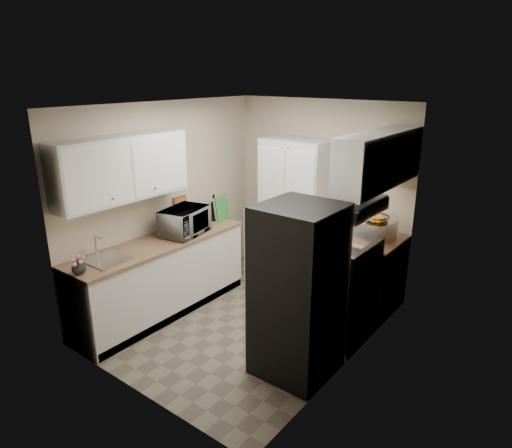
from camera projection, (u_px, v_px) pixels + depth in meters
The scene contains 16 objects.
ground at pixel (248, 321), 5.43m from camera, with size 3.20×3.20×0.00m, color #665B4C.
room_shell at pixel (245, 189), 4.91m from camera, with size 2.64×3.24×2.52m.
pantry_cabinet at pixel (296, 213), 6.22m from camera, with size 0.90×0.55×2.00m, color silver.
base_cabinet_left at pixel (162, 278), 5.54m from camera, with size 0.60×2.30×0.88m, color silver.
countertop_left at pixel (159, 243), 5.39m from camera, with size 0.63×2.33×0.04m, color #846647.
base_cabinet_right at pixel (371, 276), 5.61m from camera, with size 0.60×0.80×0.88m, color silver.
countertop_right at pixel (374, 241), 5.46m from camera, with size 0.63×0.83×0.04m, color #846647.
electric_range at pixel (339, 297), 5.00m from camera, with size 0.71×0.78×1.13m.
refrigerator at pixel (298, 292), 4.31m from camera, with size 0.70×0.72×1.70m, color #B7B7BC.
microwave at pixel (185, 221), 5.58m from camera, with size 0.60×0.40×0.33m, color silver.
wine_bottle at pixel (214, 209), 6.10m from camera, with size 0.08×0.08×0.33m, color black.
flower_vase at pixel (79, 267), 4.50m from camera, with size 0.14×0.14×0.15m, color white.
cutting_board at pixel (222, 208), 6.12m from camera, with size 0.02×0.27×0.34m, color #2E8534.
toaster_oven at pixel (375, 232), 5.35m from camera, with size 0.33×0.42×0.24m, color #A3A3A7.
fruit_basket at pixel (377, 217), 5.28m from camera, with size 0.27×0.27×0.12m, color orange, non-canonical shape.
kitchen_mat at pixel (284, 303), 5.85m from camera, with size 0.44×0.70×0.01m, color tan.
Camera 1 is at (2.99, -3.73, 2.82)m, focal length 32.00 mm.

